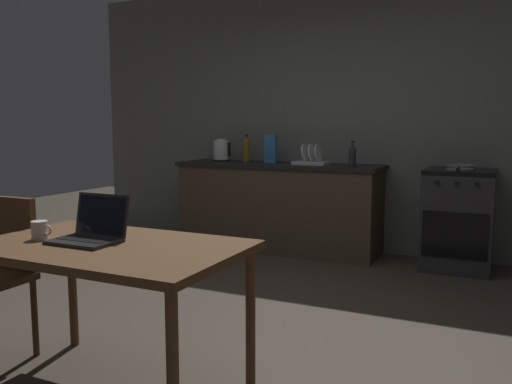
# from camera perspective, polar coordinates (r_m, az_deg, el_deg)

# --- Properties ---
(ground_plane) EXTENTS (12.00, 12.00, 0.00)m
(ground_plane) POSITION_cam_1_polar(r_m,az_deg,el_deg) (3.63, -4.97, -14.08)
(ground_plane) COLOR #473D33
(back_wall) EXTENTS (6.40, 0.10, 2.81)m
(back_wall) POSITION_cam_1_polar(r_m,az_deg,el_deg) (5.66, 10.97, 7.99)
(back_wall) COLOR slate
(back_wall) RESTS_ON ground_plane
(kitchen_counter) EXTENTS (2.16, 0.64, 0.92)m
(kitchen_counter) POSITION_cam_1_polar(r_m,az_deg,el_deg) (5.64, 2.43, -1.54)
(kitchen_counter) COLOR #4C3D2D
(kitchen_counter) RESTS_ON ground_plane
(stove_oven) EXTENTS (0.60, 0.62, 0.92)m
(stove_oven) POSITION_cam_1_polar(r_m,az_deg,el_deg) (5.22, 20.75, -2.75)
(stove_oven) COLOR #2D2D30
(stove_oven) RESTS_ON ground_plane
(dining_table) EXTENTS (1.30, 0.80, 0.75)m
(dining_table) POSITION_cam_1_polar(r_m,az_deg,el_deg) (2.69, -15.35, -6.91)
(dining_table) COLOR brown
(dining_table) RESTS_ON ground_plane
(laptop) EXTENTS (0.32, 0.27, 0.22)m
(laptop) POSITION_cam_1_polar(r_m,az_deg,el_deg) (2.75, -17.28, -4.13)
(laptop) COLOR #232326
(laptop) RESTS_ON dining_table
(electric_kettle) EXTENTS (0.20, 0.18, 0.25)m
(electric_kettle) POSITION_cam_1_polar(r_m,az_deg,el_deg) (5.88, -3.72, 4.42)
(electric_kettle) COLOR black
(electric_kettle) RESTS_ON kitchen_counter
(bottle) EXTENTS (0.07, 0.07, 0.25)m
(bottle) POSITION_cam_1_polar(r_m,az_deg,el_deg) (5.27, 10.24, 3.97)
(bottle) COLOR #2D2D33
(bottle) RESTS_ON kitchen_counter
(frying_pan) EXTENTS (0.26, 0.43, 0.05)m
(frying_pan) POSITION_cam_1_polar(r_m,az_deg,el_deg) (5.13, 20.92, 2.52)
(frying_pan) COLOR gray
(frying_pan) RESTS_ON stove_oven
(coffee_mug) EXTENTS (0.12, 0.08, 0.09)m
(coffee_mug) POSITION_cam_1_polar(r_m,az_deg,el_deg) (2.88, -22.06, -3.80)
(coffee_mug) COLOR silver
(coffee_mug) RESTS_ON dining_table
(cereal_box) EXTENTS (0.13, 0.05, 0.30)m
(cereal_box) POSITION_cam_1_polar(r_m,az_deg,el_deg) (5.64, 1.58, 4.63)
(cereal_box) COLOR #3372B2
(cereal_box) RESTS_ON kitchen_counter
(dish_rack) EXTENTS (0.34, 0.26, 0.21)m
(dish_rack) POSITION_cam_1_polar(r_m,az_deg,el_deg) (5.45, 5.93, 3.44)
(dish_rack) COLOR silver
(dish_rack) RESTS_ON kitchen_counter
(bottle_b) EXTENTS (0.07, 0.07, 0.29)m
(bottle_b) POSITION_cam_1_polar(r_m,az_deg,el_deg) (5.83, -1.03, 4.63)
(bottle_b) COLOR #8C601E
(bottle_b) RESTS_ON kitchen_counter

